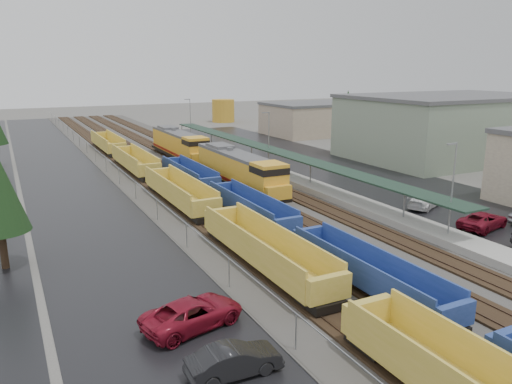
% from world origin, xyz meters
% --- Properties ---
extents(ballast_strip, '(20.00, 160.00, 0.08)m').
position_xyz_m(ballast_strip, '(0.00, 60.00, 0.04)').
color(ballast_strip, '#302D2B').
rests_on(ballast_strip, ground).
extents(trackbed, '(14.60, 160.00, 0.22)m').
position_xyz_m(trackbed, '(-0.00, 60.00, 0.16)').
color(trackbed, black).
rests_on(trackbed, ground).
extents(west_parking_lot, '(10.00, 160.00, 0.02)m').
position_xyz_m(west_parking_lot, '(-15.00, 60.00, 0.01)').
color(west_parking_lot, black).
rests_on(west_parking_lot, ground).
extents(east_commuter_lot, '(16.00, 100.00, 0.02)m').
position_xyz_m(east_commuter_lot, '(19.00, 50.00, 0.01)').
color(east_commuter_lot, black).
rests_on(east_commuter_lot, ground).
extents(station_platform, '(3.00, 80.00, 8.00)m').
position_xyz_m(station_platform, '(9.50, 50.01, 0.73)').
color(station_platform, '#9E9B93').
rests_on(station_platform, ground).
extents(chainlink_fence, '(0.08, 160.04, 2.02)m').
position_xyz_m(chainlink_fence, '(-9.50, 58.44, 1.61)').
color(chainlink_fence, gray).
rests_on(chainlink_fence, ground).
extents(industrial_buildings, '(32.52, 75.30, 9.50)m').
position_xyz_m(industrial_buildings, '(37.76, 45.85, 4.25)').
color(industrial_buildings, '#9F8F7A').
rests_on(industrial_buildings, ground).
extents(distant_hills, '(301.00, 140.00, 25.20)m').
position_xyz_m(distant_hills, '(44.79, 210.68, 0.00)').
color(distant_hills, '#57644E').
rests_on(distant_hills, ground).
extents(tree_east, '(4.40, 4.40, 10.00)m').
position_xyz_m(tree_east, '(28.00, 58.00, 6.47)').
color(tree_east, '#332316').
rests_on(tree_east, ground).
extents(locomotive_lead, '(2.95, 19.45, 4.40)m').
position_xyz_m(locomotive_lead, '(2.00, 42.88, 2.35)').
color(locomotive_lead, black).
rests_on(locomotive_lead, ground).
extents(locomotive_trail, '(2.95, 19.45, 4.40)m').
position_xyz_m(locomotive_trail, '(2.00, 63.88, 2.35)').
color(locomotive_trail, black).
rests_on(locomotive_trail, ground).
extents(well_string_yellow, '(2.82, 107.99, 2.50)m').
position_xyz_m(well_string_yellow, '(-6.00, 31.04, 1.23)').
color(well_string_yellow, gold).
rests_on(well_string_yellow, ground).
extents(well_string_blue, '(2.46, 79.71, 2.18)m').
position_xyz_m(well_string_blue, '(-2.00, 15.84, 1.11)').
color(well_string_blue, navy).
rests_on(well_string_blue, ground).
extents(storage_tank, '(5.63, 5.63, 5.63)m').
position_xyz_m(storage_tank, '(29.09, 110.46, 2.82)').
color(storage_tank, gold).
rests_on(storage_tank, ground).
extents(parked_car_west_b, '(1.63, 4.42, 1.44)m').
position_xyz_m(parked_car_west_b, '(-13.01, 11.56, 0.72)').
color(parked_car_west_b, black).
rests_on(parked_car_west_b, ground).
extents(parked_car_west_c, '(3.88, 6.10, 1.57)m').
position_xyz_m(parked_car_west_c, '(-13.18, 16.48, 0.78)').
color(parked_car_west_c, maroon).
rests_on(parked_car_west_c, ground).
extents(parked_car_east_b, '(3.59, 5.72, 1.47)m').
position_xyz_m(parked_car_east_b, '(14.82, 21.05, 0.74)').
color(parked_car_east_b, maroon).
rests_on(parked_car_east_b, ground).
extents(parked_car_east_c, '(3.82, 5.32, 1.43)m').
position_xyz_m(parked_car_east_c, '(15.22, 28.17, 0.72)').
color(parked_car_east_c, white).
rests_on(parked_car_east_c, ground).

